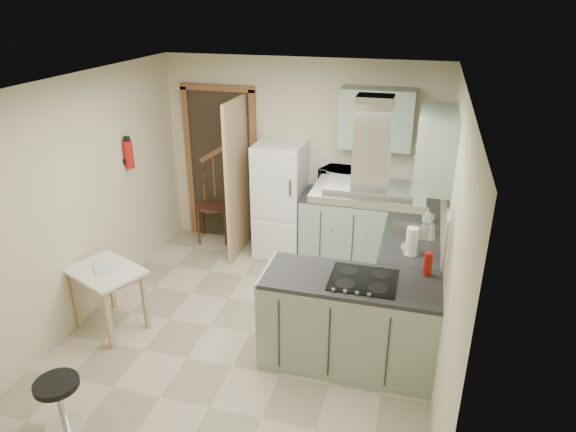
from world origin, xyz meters
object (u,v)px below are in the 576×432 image
(drop_leaf_table, at_px, (110,299))
(bentwood_chair, at_px, (213,206))
(peninsula, at_px, (349,322))
(microwave, at_px, (345,181))
(extractor_hood, at_px, (369,193))
(stool, at_px, (61,405))
(fridge, at_px, (280,200))

(drop_leaf_table, xyz_separation_m, bentwood_chair, (0.21, 2.20, 0.17))
(peninsula, height_order, microwave, microwave)
(peninsula, bearing_deg, extractor_hood, 0.00)
(drop_leaf_table, xyz_separation_m, microwave, (2.03, 2.15, 0.72))
(peninsula, xyz_separation_m, drop_leaf_table, (-2.44, -0.09, -0.11))
(stool, bearing_deg, peninsula, 33.94)
(extractor_hood, bearing_deg, peninsula, 180.00)
(drop_leaf_table, distance_m, microwave, 3.04)
(microwave, bearing_deg, fridge, -152.77)
(peninsula, bearing_deg, bentwood_chair, 136.54)
(peninsula, distance_m, stool, 2.49)
(fridge, bearing_deg, stool, -103.92)
(drop_leaf_table, bearing_deg, fridge, 83.33)
(fridge, bearing_deg, peninsula, -58.26)
(bentwood_chair, relative_size, microwave, 1.80)
(fridge, distance_m, microwave, 0.87)
(drop_leaf_table, relative_size, bentwood_chair, 0.71)
(bentwood_chair, xyz_separation_m, stool, (0.17, -3.50, -0.28))
(extractor_hood, bearing_deg, microwave, 103.98)
(microwave, bearing_deg, peninsula, -56.83)
(extractor_hood, distance_m, microwave, 2.22)
(peninsula, bearing_deg, drop_leaf_table, -177.91)
(fridge, height_order, microwave, fridge)
(stool, distance_m, microwave, 3.90)
(peninsula, height_order, extractor_hood, extractor_hood)
(extractor_hood, height_order, stool, extractor_hood)
(extractor_hood, distance_m, drop_leaf_table, 2.90)
(fridge, height_order, drop_leaf_table, fridge)
(bentwood_chair, bearing_deg, extractor_hood, -57.39)
(bentwood_chair, bearing_deg, microwave, -16.96)
(peninsula, distance_m, bentwood_chair, 3.07)
(fridge, relative_size, extractor_hood, 1.67)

